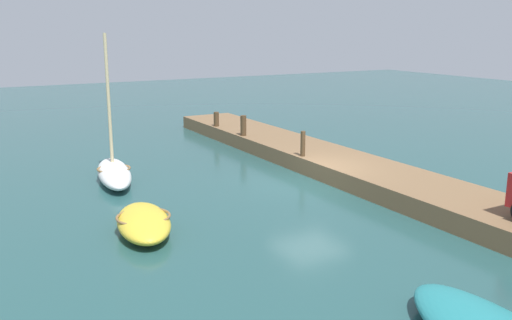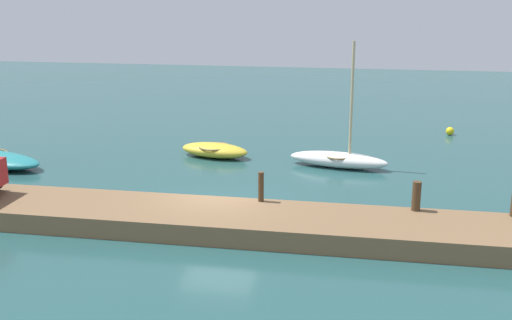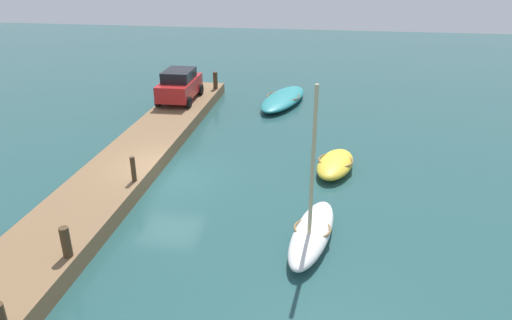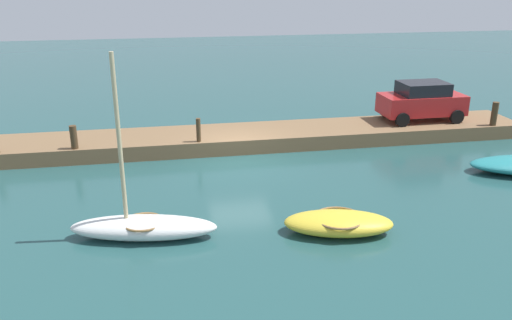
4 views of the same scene
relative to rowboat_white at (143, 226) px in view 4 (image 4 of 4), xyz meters
name	(u,v)px [view 4 (image 4 of 4)]	position (x,y,z in m)	size (l,w,h in m)	color
ground_plane	(240,159)	(-3.73, -6.11, -0.38)	(84.00, 84.00, 0.00)	#234C4C
dock_platform	(233,138)	(-3.73, -7.95, -0.07)	(26.35, 2.80, 0.63)	brown
rowboat_white	(143,226)	(0.00, 0.00, 0.00)	(4.33, 1.85, 5.31)	white
rowboat_yellow	(338,223)	(-5.59, 0.73, -0.06)	(3.40, 2.05, 0.62)	gold
mooring_post_west	(494,114)	(-15.46, -6.80, 0.78)	(0.28, 0.28, 1.07)	#47331E
mooring_post_mid_west	(198,130)	(-2.15, -6.80, 0.74)	(0.18, 0.18, 0.98)	#47331E
mooring_post_mid_east	(74,137)	(2.73, -6.80, 0.71)	(0.27, 0.27, 0.93)	#47331E
parked_car	(422,101)	(-12.63, -8.23, 1.17)	(3.83, 2.01, 1.79)	#B21E1E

